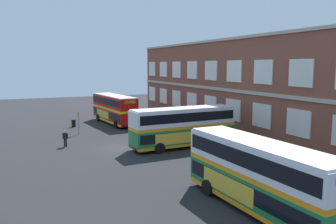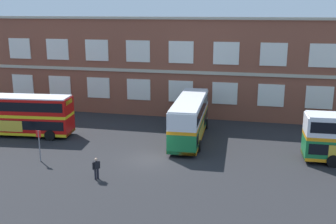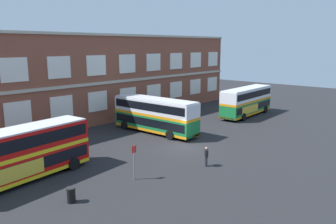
% 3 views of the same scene
% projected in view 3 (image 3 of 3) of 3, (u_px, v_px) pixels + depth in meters
% --- Properties ---
extents(ground_plane, '(120.00, 120.00, 0.00)m').
position_uv_depth(ground_plane, '(169.00, 143.00, 35.11)').
color(ground_plane, '#232326').
extents(brick_terminal_building, '(55.73, 8.19, 11.57)m').
position_uv_depth(brick_terminal_building, '(79.00, 80.00, 44.38)').
color(brick_terminal_building, brown).
rests_on(brick_terminal_building, ground).
extents(double_decker_near, '(11.20, 3.70, 4.07)m').
position_uv_depth(double_decker_near, '(20.00, 154.00, 25.00)').
color(double_decker_near, red).
rests_on(double_decker_near, ground).
extents(double_decker_middle, '(3.18, 11.09, 4.07)m').
position_uv_depth(double_decker_middle, '(155.00, 115.00, 39.12)').
color(double_decker_middle, '#197038').
rests_on(double_decker_middle, ground).
extents(double_decker_far, '(11.09, 3.18, 4.07)m').
position_uv_depth(double_decker_far, '(247.00, 101.00, 48.55)').
color(double_decker_far, '#197038').
rests_on(double_decker_far, ground).
extents(waiting_passenger, '(0.49, 0.55, 1.70)m').
position_uv_depth(waiting_passenger, '(206.00, 156.00, 28.37)').
color(waiting_passenger, black).
rests_on(waiting_passenger, ground).
extents(bus_stand_flag, '(0.44, 0.10, 2.70)m').
position_uv_depth(bus_stand_flag, '(134.00, 159.00, 25.42)').
color(bus_stand_flag, slate).
rests_on(bus_stand_flag, ground).
extents(station_litter_bin, '(0.60, 0.60, 1.03)m').
position_uv_depth(station_litter_bin, '(71.00, 195.00, 21.91)').
color(station_litter_bin, black).
rests_on(station_litter_bin, ground).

